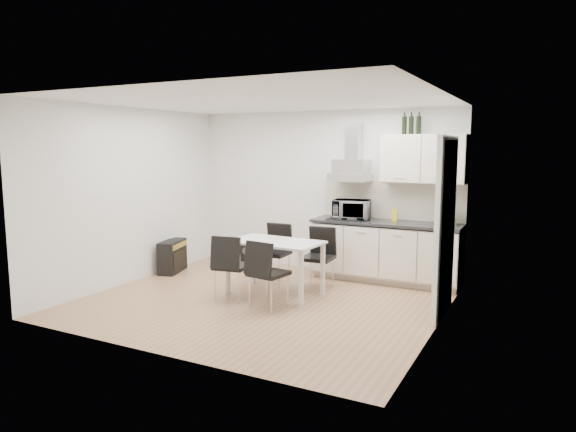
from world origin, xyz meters
name	(u,v)px	position (x,y,z in m)	size (l,w,h in m)	color
ground	(263,301)	(0.00, 0.00, 0.00)	(4.50, 4.50, 0.00)	tan
wall_back	(323,191)	(0.00, 2.00, 1.30)	(4.50, 0.10, 2.60)	silver
wall_front	(156,224)	(0.00, -2.00, 1.30)	(4.50, 0.10, 2.60)	silver
wall_left	(131,196)	(-2.25, 0.00, 1.30)	(0.10, 4.00, 2.60)	silver
wall_right	(440,213)	(2.25, 0.00, 1.30)	(0.10, 4.00, 2.60)	silver
ceiling	(261,100)	(0.00, 0.00, 2.60)	(4.50, 4.50, 0.00)	white
doorway	(445,229)	(2.21, 0.55, 1.05)	(0.08, 1.04, 2.10)	white
kitchenette	(389,227)	(1.19, 1.73, 0.83)	(2.22, 0.64, 2.52)	beige
dining_table	(275,248)	(0.00, 0.35, 0.66)	(1.29, 0.79, 0.75)	white
chair_far_left	(274,254)	(-0.31, 0.87, 0.44)	(0.44, 0.50, 0.88)	black
chair_far_right	(318,259)	(0.41, 0.86, 0.44)	(0.44, 0.50, 0.88)	black
chair_near_left	(232,267)	(-0.40, -0.12, 0.44)	(0.44, 0.50, 0.88)	black
chair_near_right	(269,274)	(0.23, -0.24, 0.44)	(0.44, 0.50, 0.88)	black
guitar_amp	(172,256)	(-2.10, 0.71, 0.26)	(0.43, 0.67, 0.52)	black
floor_speaker	(248,252)	(-1.39, 1.90, 0.17)	(0.21, 0.18, 0.34)	black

